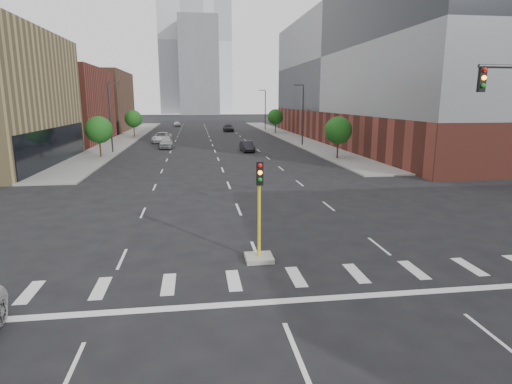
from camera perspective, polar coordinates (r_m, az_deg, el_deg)
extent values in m
cube|color=gray|center=(83.75, -16.67, 7.03)|extent=(5.00, 92.00, 0.15)
cube|color=gray|center=(84.68, 4.01, 7.56)|extent=(5.00, 92.00, 0.15)
cube|color=brown|center=(78.59, -26.99, 10.25)|extent=(20.00, 22.00, 12.00)
cube|color=brown|center=(103.58, -22.40, 11.09)|extent=(20.00, 24.00, 13.00)
cube|color=brown|center=(75.83, 17.20, 8.35)|extent=(24.00, 70.00, 5.00)
cube|color=slate|center=(75.98, 17.74, 16.64)|extent=(24.00, 70.00, 17.00)
cube|color=#B2B7BC|center=(230.33, -9.89, 19.05)|extent=(22.00, 22.00, 70.00)
cube|color=#B2B7BC|center=(270.87, -5.65, 19.18)|extent=(20.00, 20.00, 80.00)
cube|color=slate|center=(209.11, -7.63, 16.25)|extent=(18.00, 18.00, 44.00)
cube|color=#999993|center=(19.00, 0.41, -8.78)|extent=(1.20, 1.20, 0.20)
cylinder|color=gold|center=(18.46, 0.41, -3.85)|extent=(0.14, 0.14, 3.20)
cube|color=black|center=(17.82, 0.51, 2.49)|extent=(0.28, 0.18, 1.00)
sphere|color=red|center=(17.66, 0.56, 3.56)|extent=(0.18, 0.18, 0.18)
sphere|color=orange|center=(17.71, 0.56, 2.60)|extent=(0.18, 0.18, 0.18)
sphere|color=#0C7F19|center=(17.76, 0.56, 1.64)|extent=(0.18, 0.18, 0.18)
cube|color=black|center=(19.65, 27.91, 13.15)|extent=(0.28, 0.18, 1.00)
sphere|color=red|center=(19.57, 28.22, 14.16)|extent=(0.18, 0.18, 0.18)
sphere|color=orange|center=(19.56, 28.13, 13.28)|extent=(0.18, 0.18, 0.18)
sphere|color=#0C7F19|center=(19.55, 28.04, 12.41)|extent=(0.18, 0.18, 0.18)
cylinder|color=#2D2D30|center=(65.60, 6.26, 10.04)|extent=(0.20, 0.20, 9.00)
cube|color=#2D2D30|center=(65.40, 5.66, 13.99)|extent=(1.40, 0.22, 0.15)
cylinder|color=#2D2D30|center=(99.88, 1.25, 10.83)|extent=(0.20, 0.20, 9.00)
cube|color=#2D2D30|center=(99.75, 0.79, 13.42)|extent=(1.40, 0.22, 0.15)
cylinder|color=#2D2D30|center=(59.60, -18.83, 9.26)|extent=(0.20, 0.20, 9.00)
cube|color=#2D2D30|center=(59.44, -18.36, 13.63)|extent=(1.40, 0.22, 0.15)
cylinder|color=#382619|center=(55.06, -20.03, 5.35)|extent=(0.20, 0.20, 1.75)
sphere|color=#184F15|center=(54.85, -20.22, 7.81)|extent=(3.20, 3.20, 3.20)
cylinder|color=#382619|center=(84.52, -15.93, 7.76)|extent=(0.20, 0.20, 1.75)
sphere|color=#184F15|center=(84.39, -16.03, 9.37)|extent=(3.20, 3.20, 3.20)
cylinder|color=#382619|center=(51.65, 10.81, 5.46)|extent=(0.20, 0.20, 1.75)
sphere|color=#184F15|center=(51.43, 10.92, 8.09)|extent=(3.20, 3.20, 3.20)
cylinder|color=#382619|center=(90.28, 2.59, 8.47)|extent=(0.20, 0.20, 1.75)
sphere|color=#184F15|center=(90.16, 2.60, 9.97)|extent=(3.20, 3.20, 3.20)
imported|color=#A0A1A4|center=(63.66, -11.89, 6.46)|extent=(1.94, 4.76, 1.62)
imported|color=black|center=(58.23, -1.20, 6.10)|extent=(1.76, 4.36, 1.41)
imported|color=silver|center=(72.28, -12.40, 7.12)|extent=(3.13, 6.20, 1.68)
imported|color=black|center=(95.75, -3.72, 8.52)|extent=(2.21, 5.34, 1.54)
imported|color=silver|center=(114.97, -10.47, 8.92)|extent=(2.06, 4.25, 1.40)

